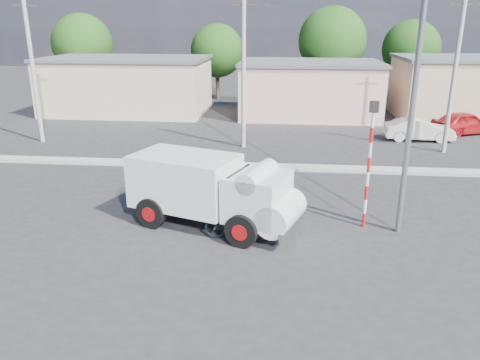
# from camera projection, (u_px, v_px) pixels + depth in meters

# --- Properties ---
(ground_plane) EXTENTS (120.00, 120.00, 0.00)m
(ground_plane) POSITION_uv_depth(u_px,v_px,m) (269.00, 241.00, 15.14)
(ground_plane) COLOR #272729
(ground_plane) RESTS_ON ground
(median) EXTENTS (40.00, 0.80, 0.16)m
(median) POSITION_uv_depth(u_px,v_px,m) (276.00, 167.00, 22.66)
(median) COLOR #99968E
(median) RESTS_ON ground
(truck) EXTENTS (6.23, 3.93, 2.42)m
(truck) POSITION_uv_depth(u_px,v_px,m) (214.00, 190.00, 15.86)
(truck) COLOR black
(truck) RESTS_ON ground
(bicycle) EXTENTS (2.17, 0.94, 1.11)m
(bicycle) POSITION_uv_depth(u_px,v_px,m) (236.00, 224.00, 15.08)
(bicycle) COLOR black
(bicycle) RESTS_ON ground
(cyclist) EXTENTS (0.50, 0.71, 1.82)m
(cyclist) POSITION_uv_depth(u_px,v_px,m) (236.00, 214.00, 14.97)
(cyclist) COLOR silver
(cyclist) RESTS_ON ground
(car_cream) EXTENTS (4.05, 1.47, 1.33)m
(car_cream) POSITION_uv_depth(u_px,v_px,m) (419.00, 129.00, 27.92)
(car_cream) COLOR beige
(car_cream) RESTS_ON ground
(car_red) EXTENTS (4.57, 3.29, 1.45)m
(car_red) POSITION_uv_depth(u_px,v_px,m) (464.00, 123.00, 29.49)
(car_red) COLOR red
(car_red) RESTS_ON ground
(traffic_pole) EXTENTS (0.28, 0.18, 4.36)m
(traffic_pole) POSITION_uv_depth(u_px,v_px,m) (370.00, 155.00, 15.42)
(traffic_pole) COLOR red
(traffic_pole) RESTS_ON ground
(streetlight) EXTENTS (2.34, 0.22, 9.00)m
(streetlight) POSITION_uv_depth(u_px,v_px,m) (410.00, 83.00, 14.29)
(streetlight) COLOR slate
(streetlight) RESTS_ON ground
(building_row) EXTENTS (37.80, 7.30, 4.44)m
(building_row) POSITION_uv_depth(u_px,v_px,m) (297.00, 87.00, 35.09)
(building_row) COLOR beige
(building_row) RESTS_ON ground
(tree_row) EXTENTS (51.24, 7.43, 8.42)m
(tree_row) POSITION_uv_depth(u_px,v_px,m) (373.00, 44.00, 39.73)
(tree_row) COLOR #38281E
(tree_row) RESTS_ON ground
(utility_poles) EXTENTS (35.40, 0.24, 8.00)m
(utility_poles) POSITION_uv_depth(u_px,v_px,m) (342.00, 75.00, 24.84)
(utility_poles) COLOR #99968E
(utility_poles) RESTS_ON ground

